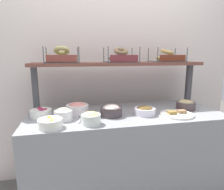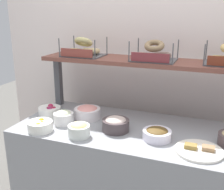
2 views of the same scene
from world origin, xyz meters
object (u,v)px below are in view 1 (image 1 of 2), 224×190
at_px(serving_plate_white, 177,114).
at_px(bowl_scallion_spread, 63,114).
at_px(bagel_basket_sesame, 167,57).
at_px(bagel_basket_poppy, 121,57).
at_px(serving_spoon_near_plate, 81,117).
at_px(bowl_lox_spread, 77,108).
at_px(bagel_basket_plain, 62,57).
at_px(bowl_fruit_salad, 50,123).
at_px(bowl_chocolate_spread, 145,110).
at_px(bowl_egg_salad, 91,118).
at_px(bowl_tuna_salad, 111,110).
at_px(bowl_beet_salad, 41,113).
at_px(bowl_hummus, 186,105).

bearing_deg(serving_plate_white, bowl_scallion_spread, 174.87).
bearing_deg(bagel_basket_sesame, bagel_basket_poppy, -176.42).
xyz_separation_m(serving_spoon_near_plate, bagel_basket_poppy, (0.42, 0.33, 0.47)).
relative_size(bowl_lox_spread, bagel_basket_poppy, 0.63).
bearing_deg(bagel_basket_plain, bowl_fruit_salad, -99.47).
distance_m(bowl_scallion_spread, bowl_chocolate_spread, 0.67).
bearing_deg(serving_spoon_near_plate, bowl_lox_spread, 97.48).
height_order(bowl_chocolate_spread, serving_spoon_near_plate, bowl_chocolate_spread).
relative_size(bowl_scallion_spread, bowl_egg_salad, 1.01).
distance_m(bowl_tuna_salad, bagel_basket_plain, 0.66).
xyz_separation_m(bowl_egg_salad, serving_spoon_near_plate, (-0.07, 0.16, -0.04)).
height_order(bowl_scallion_spread, bowl_lox_spread, bowl_scallion_spread).
relative_size(bowl_scallion_spread, bagel_basket_poppy, 0.46).
distance_m(bagel_basket_poppy, bagel_basket_sesame, 0.50).
bearing_deg(bagel_basket_poppy, serving_plate_white, -47.98).
bearing_deg(bowl_beet_salad, bowl_fruit_salad, -70.26).
distance_m(bowl_lox_spread, bagel_basket_sesame, 1.05).
distance_m(serving_plate_white, bagel_basket_plain, 1.13).
xyz_separation_m(bowl_tuna_salad, bowl_fruit_salad, (-0.47, -0.18, -0.01)).
distance_m(serving_plate_white, bagel_basket_sesame, 0.66).
height_order(bowl_lox_spread, serving_plate_white, bowl_lox_spread).
distance_m(bowl_scallion_spread, bagel_basket_poppy, 0.78).
distance_m(bowl_scallion_spread, bagel_basket_plain, 0.55).
bearing_deg(bowl_chocolate_spread, bowl_fruit_salad, -168.65).
relative_size(bagel_basket_poppy, bagel_basket_sesame, 0.95).
distance_m(bowl_tuna_salad, bagel_basket_sesame, 0.86).
bearing_deg(bowl_lox_spread, bowl_fruit_salad, -122.58).
xyz_separation_m(bowl_fruit_salad, bagel_basket_poppy, (0.64, 0.50, 0.44)).
height_order(serving_plate_white, serving_spoon_near_plate, serving_plate_white).
relative_size(bowl_fruit_salad, serving_plate_white, 0.61).
height_order(serving_plate_white, bagel_basket_sesame, bagel_basket_sesame).
bearing_deg(serving_plate_white, bagel_basket_poppy, 132.02).
relative_size(bowl_scallion_spread, serving_plate_white, 0.52).
bearing_deg(bowl_egg_salad, bowl_beet_salad, 146.54).
distance_m(bowl_tuna_salad, bowl_chocolate_spread, 0.29).
height_order(bowl_egg_salad, serving_spoon_near_plate, bowl_egg_salad).
distance_m(bowl_lox_spread, bagel_basket_poppy, 0.64).
bearing_deg(bagel_basket_poppy, bowl_chocolate_spread, -70.81).
xyz_separation_m(bowl_beet_salad, bagel_basket_sesame, (1.23, 0.27, 0.44)).
bearing_deg(bowl_tuna_salad, serving_plate_white, -10.67).
distance_m(bowl_hummus, bowl_chocolate_spread, 0.45).
xyz_separation_m(bowl_tuna_salad, bowl_chocolate_spread, (0.29, -0.03, -0.01)).
bearing_deg(bowl_tuna_salad, bagel_basket_sesame, 27.97).
bearing_deg(bowl_chocolate_spread, bowl_tuna_salad, 174.44).
height_order(bowl_chocolate_spread, bowl_egg_salad, bowl_egg_salad).
distance_m(bowl_tuna_salad, serving_spoon_near_plate, 0.26).
bearing_deg(bowl_chocolate_spread, bowl_egg_salad, -163.43).
xyz_separation_m(bowl_beet_salad, bowl_fruit_salad, (0.09, -0.26, -0.00)).
relative_size(bowl_lox_spread, bagel_basket_plain, 0.64).
distance_m(bowl_scallion_spread, bowl_lox_spread, 0.19).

